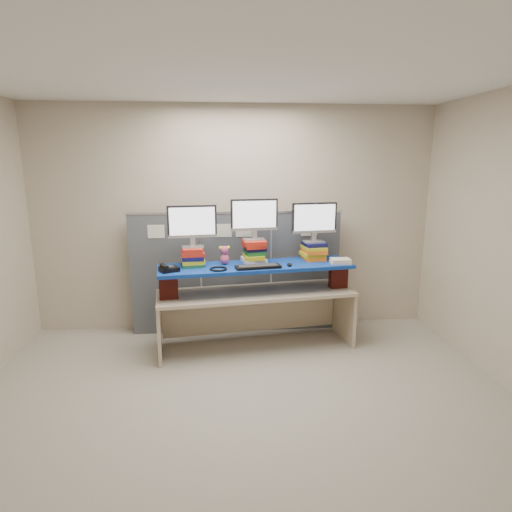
{
  "coord_description": "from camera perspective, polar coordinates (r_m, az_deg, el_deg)",
  "views": [
    {
      "loc": [
        -0.19,
        -3.36,
        2.13
      ],
      "look_at": [
        0.2,
        1.27,
        1.09
      ],
      "focal_mm": 30.0,
      "sensor_mm": 36.0,
      "label": 1
    }
  ],
  "objects": [
    {
      "name": "plush_toy",
      "position": [
        4.79,
        -4.21,
        0.15
      ],
      "size": [
        0.12,
        0.09,
        0.21
      ],
      "rotation": [
        0.0,
        0.0,
        0.48
      ],
      "color": "#D14F7B",
      "rests_on": "blue_board"
    },
    {
      "name": "binder_stack",
      "position": [
        4.94,
        11.2,
        -0.66
      ],
      "size": [
        0.23,
        0.18,
        0.05
      ],
      "rotation": [
        0.0,
        0.0,
        -0.02
      ],
      "color": "beige",
      "rests_on": "blue_board"
    },
    {
      "name": "brick_pier_left",
      "position": [
        4.68,
        -11.59,
        -3.98
      ],
      "size": [
        0.21,
        0.13,
        0.27
      ],
      "primitive_type": "cube",
      "rotation": [
        0.0,
        0.0,
        0.13
      ],
      "color": "maroon",
      "rests_on": "desk"
    },
    {
      "name": "mouse",
      "position": [
        4.74,
        4.49,
        -1.14
      ],
      "size": [
        0.08,
        0.11,
        0.03
      ],
      "primitive_type": "ellipsoid",
      "rotation": [
        0.0,
        0.0,
        0.31
      ],
      "color": "black",
      "rests_on": "blue_board"
    },
    {
      "name": "book_stack_right",
      "position": [
        5.07,
        7.67,
        0.7
      ],
      "size": [
        0.29,
        0.32,
        0.2
      ],
      "color": "orange",
      "rests_on": "blue_board"
    },
    {
      "name": "book_stack_left",
      "position": [
        4.78,
        -8.46,
        -0.08
      ],
      "size": [
        0.28,
        0.31,
        0.2
      ],
      "color": "#19612F",
      "rests_on": "blue_board"
    },
    {
      "name": "room",
      "position": [
        3.44,
        -1.62,
        0.41
      ],
      "size": [
        5.0,
        4.0,
        2.8
      ],
      "color": "beige",
      "rests_on": "ground"
    },
    {
      "name": "monitor_right",
      "position": [
        5.0,
        7.77,
        4.79
      ],
      "size": [
        0.53,
        0.18,
        0.46
      ],
      "rotation": [
        0.0,
        0.0,
        0.13
      ],
      "color": "#B0B0B5",
      "rests_on": "book_stack_right"
    },
    {
      "name": "blue_board",
      "position": [
        4.79,
        -0.0,
        -1.4
      ],
      "size": [
        2.22,
        0.82,
        0.04
      ],
      "primitive_type": "cube",
      "rotation": [
        0.0,
        0.0,
        0.13
      ],
      "color": "navy",
      "rests_on": "brick_pier_left"
    },
    {
      "name": "cubicle_partition",
      "position": [
        5.32,
        -2.67,
        -2.17
      ],
      "size": [
        2.6,
        0.06,
        1.53
      ],
      "color": "#4A4F57",
      "rests_on": "ground"
    },
    {
      "name": "keyboard",
      "position": [
        4.63,
        0.27,
        -1.43
      ],
      "size": [
        0.51,
        0.24,
        0.03
      ],
      "rotation": [
        0.0,
        0.0,
        0.15
      ],
      "color": "black",
      "rests_on": "blue_board"
    },
    {
      "name": "monitor_left",
      "position": [
        4.71,
        -8.51,
        4.27
      ],
      "size": [
        0.53,
        0.18,
        0.46
      ],
      "rotation": [
        0.0,
        0.0,
        0.13
      ],
      "color": "#B0B0B5",
      "rests_on": "book_stack_left"
    },
    {
      "name": "monitor_center",
      "position": [
        4.8,
        -0.23,
        5.24
      ],
      "size": [
        0.53,
        0.18,
        0.46
      ],
      "rotation": [
        0.0,
        0.0,
        0.13
      ],
      "color": "#B0B0B5",
      "rests_on": "book_stack_center"
    },
    {
      "name": "desk",
      "position": [
        4.91,
        -0.0,
        -6.25
      ],
      "size": [
        2.29,
        0.93,
        0.68
      ],
      "rotation": [
        0.0,
        0.0,
        0.13
      ],
      "color": "beige",
      "rests_on": "ground"
    },
    {
      "name": "desk_phone",
      "position": [
        4.59,
        -11.59,
        -1.66
      ],
      "size": [
        0.24,
        0.23,
        0.08
      ],
      "rotation": [
        0.0,
        0.0,
        0.49
      ],
      "color": "black",
      "rests_on": "blue_board"
    },
    {
      "name": "brick_pier_right",
      "position": [
        5.07,
        10.91,
        -2.65
      ],
      "size": [
        0.21,
        0.13,
        0.27
      ],
      "primitive_type": "cube",
      "rotation": [
        0.0,
        0.0,
        0.13
      ],
      "color": "maroon",
      "rests_on": "desk"
    },
    {
      "name": "headset",
      "position": [
        4.58,
        -5.03,
        -1.72
      ],
      "size": [
        0.22,
        0.22,
        0.02
      ],
      "primitive_type": "torus",
      "rotation": [
        0.0,
        0.0,
        -0.21
      ],
      "color": "black",
      "rests_on": "blue_board"
    },
    {
      "name": "book_stack_center",
      "position": [
        4.87,
        -0.26,
        0.62
      ],
      "size": [
        0.3,
        0.33,
        0.26
      ],
      "color": "white",
      "rests_on": "blue_board"
    }
  ]
}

